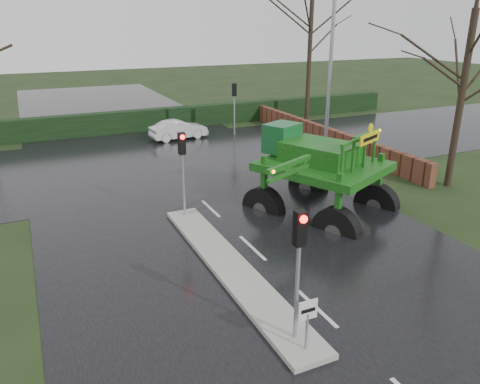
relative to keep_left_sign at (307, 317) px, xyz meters
name	(u,v)px	position (x,y,z in m)	size (l,w,h in m)	color
ground	(316,308)	(1.30, 1.50, -1.06)	(140.00, 140.00, 0.00)	black
road_main	(195,194)	(1.30, 11.50, -1.05)	(14.00, 80.00, 0.02)	black
road_cross	(159,160)	(1.30, 17.50, -1.05)	(80.00, 12.00, 0.02)	black
median_island	(230,267)	(0.00, 4.50, -0.97)	(1.20, 10.00, 0.16)	gray
hedge_row	(128,122)	(1.30, 25.50, -0.31)	(44.00, 0.90, 1.50)	black
brick_wall	(315,133)	(11.80, 17.50, -0.46)	(0.40, 20.00, 1.20)	#592D1E
keep_left_sign	(307,317)	(0.00, 0.00, 0.00)	(0.50, 0.07, 1.35)	gray
traffic_signal_near	(299,249)	(0.00, 0.49, 1.53)	(0.26, 0.33, 3.52)	gray
traffic_signal_mid	(182,157)	(0.00, 8.99, 1.53)	(0.26, 0.33, 3.52)	gray
traffic_signal_far	(234,97)	(7.80, 21.51, 1.53)	(0.26, 0.33, 3.52)	gray
street_light_right	(326,51)	(9.49, 13.50, 4.93)	(3.85, 0.30, 10.00)	gray
tree_right_near	(465,75)	(12.80, 7.50, 4.14)	(5.60, 5.60, 9.64)	black
tree_right_far	(310,35)	(14.30, 22.50, 5.44)	(7.00, 7.00, 12.05)	black
crop_sprayer	(335,173)	(4.70, 5.63, 1.23)	(7.94, 6.57, 4.84)	black
white_sedan	(179,139)	(3.91, 21.92, -1.06)	(1.33, 3.82, 1.26)	silver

